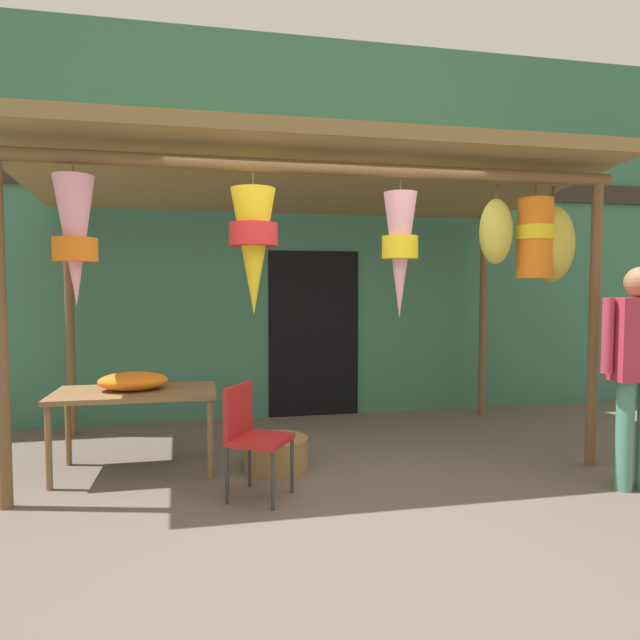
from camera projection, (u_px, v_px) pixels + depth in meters
ground_plane at (336, 491)px, 4.24m from camera, size 30.00×30.00×0.00m
shop_facade at (287, 230)px, 6.67m from camera, size 12.42×0.29×4.52m
market_stall_canopy at (320, 196)px, 5.00m from camera, size 5.20×2.46×2.78m
display_table at (136, 399)px, 4.64m from camera, size 1.32×0.71×0.70m
flower_heap_on_table at (135, 381)px, 4.63m from camera, size 0.57×0.40×0.15m
folding_chair at (251, 430)px, 4.09m from camera, size 0.55×0.55×0.84m
wicker_basket_by_table at (276, 453)px, 4.73m from camera, size 0.55×0.55×0.27m
customer_foreground at (638, 359)px, 4.20m from camera, size 0.59×0.25×1.72m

